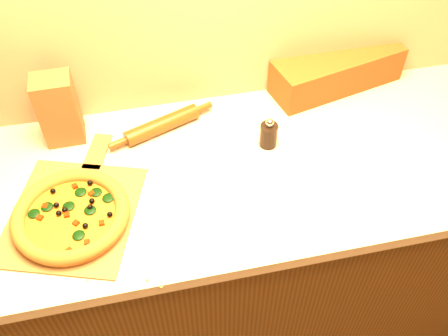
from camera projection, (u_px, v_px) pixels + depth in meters
cabinet at (224, 255)px, 1.81m from camera, size 2.80×0.65×0.86m
countertop at (224, 173)px, 1.48m from camera, size 2.84×0.68×0.04m
pizza_peel at (75, 210)px, 1.36m from camera, size 0.43×0.53×0.01m
pizza at (71, 215)px, 1.32m from camera, size 0.31×0.31×0.04m
pepper_grinder at (269, 134)px, 1.50m from camera, size 0.05×0.05×0.10m
rolling_pin at (162, 125)px, 1.55m from camera, size 0.34×0.15×0.05m
bread_bag at (337, 70)px, 1.68m from camera, size 0.47×0.25×0.12m
paper_bag at (59, 110)px, 1.47m from camera, size 0.11×0.09×0.23m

